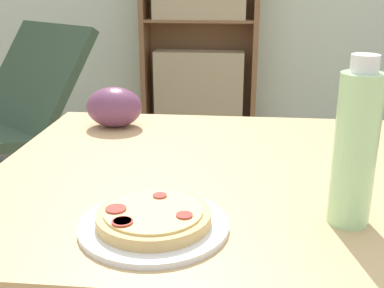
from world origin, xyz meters
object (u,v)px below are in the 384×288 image
at_px(drink_bottle, 355,148).
at_px(bookshelf, 200,31).
at_px(grape_bunch, 115,107).
at_px(pizza_on_plate, 154,220).
at_px(lounge_chair_near, 13,140).

xyz_separation_m(drink_bottle, bookshelf, (-0.49, 2.80, -0.10)).
height_order(grape_bunch, bookshelf, bookshelf).
relative_size(pizza_on_plate, grape_bunch, 1.61).
bearing_deg(bookshelf, grape_bunch, -91.02).
bearing_deg(grape_bunch, pizza_on_plate, -69.81).
bearing_deg(bookshelf, drink_bottle, -80.15).
bearing_deg(lounge_chair_near, grape_bunch, -15.82).
height_order(grape_bunch, lounge_chair_near, lounge_chair_near).
distance_m(pizza_on_plate, drink_bottle, 0.35).
relative_size(pizza_on_plate, bookshelf, 0.15).
bearing_deg(drink_bottle, lounge_chair_near, 130.93).
xyz_separation_m(grape_bunch, drink_bottle, (0.53, -0.51, 0.08)).
relative_size(grape_bunch, drink_bottle, 0.55).
xyz_separation_m(grape_bunch, lounge_chair_near, (-0.87, 1.10, -0.49)).
bearing_deg(bookshelf, pizza_on_plate, -86.68).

